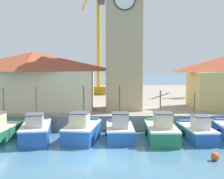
{
  "coord_description": "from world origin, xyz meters",
  "views": [
    {
      "loc": [
        0.63,
        -19.01,
        5.83
      ],
      "look_at": [
        1.18,
        9.74,
        3.5
      ],
      "focal_mm": 50.0,
      "sensor_mm": 36.0,
      "label": 1
    }
  ],
  "objects_px": {
    "fishing_boat_right_inner": "(197,131)",
    "clock_tower": "(123,28)",
    "fishing_boat_mid_left": "(82,130)",
    "mooring_buoy": "(215,156)",
    "fishing_boat_left_inner": "(36,131)",
    "warehouse_left": "(33,80)",
    "fishing_boat_center": "(120,131)",
    "port_crane_near": "(98,51)",
    "fishing_boat_left_outer": "(0,130)",
    "dock_worker_near_tower": "(76,104)",
    "fishing_boat_mid_right": "(161,131)"
  },
  "relations": [
    {
      "from": "fishing_boat_left_outer",
      "to": "port_crane_near",
      "type": "distance_m",
      "value": 24.55
    },
    {
      "from": "clock_tower",
      "to": "warehouse_left",
      "type": "distance_m",
      "value": 10.32
    },
    {
      "from": "fishing_boat_left_inner",
      "to": "fishing_boat_mid_right",
      "type": "height_order",
      "value": "fishing_boat_left_inner"
    },
    {
      "from": "fishing_boat_mid_right",
      "to": "dock_worker_near_tower",
      "type": "distance_m",
      "value": 8.97
    },
    {
      "from": "fishing_boat_left_inner",
      "to": "fishing_boat_mid_left",
      "type": "height_order",
      "value": "fishing_boat_mid_left"
    },
    {
      "from": "fishing_boat_left_outer",
      "to": "fishing_boat_mid_right",
      "type": "height_order",
      "value": "fishing_boat_left_outer"
    },
    {
      "from": "fishing_boat_right_inner",
      "to": "fishing_boat_left_outer",
      "type": "bearing_deg",
      "value": 178.81
    },
    {
      "from": "fishing_boat_center",
      "to": "port_crane_near",
      "type": "relative_size",
      "value": 0.23
    },
    {
      "from": "fishing_boat_left_outer",
      "to": "mooring_buoy",
      "type": "bearing_deg",
      "value": -20.25
    },
    {
      "from": "mooring_buoy",
      "to": "fishing_boat_mid_left",
      "type": "bearing_deg",
      "value": 148.96
    },
    {
      "from": "dock_worker_near_tower",
      "to": "port_crane_near",
      "type": "bearing_deg",
      "value": 84.73
    },
    {
      "from": "fishing_boat_left_outer",
      "to": "port_crane_near",
      "type": "height_order",
      "value": "port_crane_near"
    },
    {
      "from": "fishing_boat_mid_left",
      "to": "dock_worker_near_tower",
      "type": "relative_size",
      "value": 3.11
    },
    {
      "from": "fishing_boat_left_outer",
      "to": "warehouse_left",
      "type": "bearing_deg",
      "value": 82.7
    },
    {
      "from": "fishing_boat_left_outer",
      "to": "fishing_boat_center",
      "type": "height_order",
      "value": "fishing_boat_center"
    },
    {
      "from": "port_crane_near",
      "to": "fishing_boat_left_outer",
      "type": "bearing_deg",
      "value": -107.23
    },
    {
      "from": "fishing_boat_left_inner",
      "to": "mooring_buoy",
      "type": "distance_m",
      "value": 12.94
    },
    {
      "from": "fishing_boat_left_outer",
      "to": "fishing_boat_mid_right",
      "type": "xyz_separation_m",
      "value": [
        12.37,
        -0.5,
        0.02
      ]
    },
    {
      "from": "fishing_boat_mid_left",
      "to": "fishing_boat_center",
      "type": "bearing_deg",
      "value": 1.78
    },
    {
      "from": "fishing_boat_right_inner",
      "to": "clock_tower",
      "type": "relative_size",
      "value": 0.29
    },
    {
      "from": "fishing_boat_left_inner",
      "to": "warehouse_left",
      "type": "height_order",
      "value": "warehouse_left"
    },
    {
      "from": "fishing_boat_right_inner",
      "to": "clock_tower",
      "type": "bearing_deg",
      "value": 124.52
    },
    {
      "from": "warehouse_left",
      "to": "fishing_boat_right_inner",
      "type": "bearing_deg",
      "value": -27.96
    },
    {
      "from": "fishing_boat_mid_right",
      "to": "dock_worker_near_tower",
      "type": "height_order",
      "value": "fishing_boat_mid_right"
    },
    {
      "from": "fishing_boat_left_inner",
      "to": "mooring_buoy",
      "type": "relative_size",
      "value": 10.59
    },
    {
      "from": "fishing_boat_left_outer",
      "to": "fishing_boat_left_inner",
      "type": "xyz_separation_m",
      "value": [
        2.84,
        -0.47,
        0.05
      ]
    },
    {
      "from": "fishing_boat_left_inner",
      "to": "fishing_boat_mid_right",
      "type": "bearing_deg",
      "value": -0.2
    },
    {
      "from": "clock_tower",
      "to": "fishing_boat_mid_left",
      "type": "bearing_deg",
      "value": -114.86
    },
    {
      "from": "fishing_boat_mid_right",
      "to": "mooring_buoy",
      "type": "distance_m",
      "value": 5.53
    },
    {
      "from": "fishing_boat_left_outer",
      "to": "fishing_boat_left_inner",
      "type": "bearing_deg",
      "value": -9.34
    },
    {
      "from": "fishing_boat_right_inner",
      "to": "port_crane_near",
      "type": "height_order",
      "value": "port_crane_near"
    },
    {
      "from": "fishing_boat_left_outer",
      "to": "clock_tower",
      "type": "bearing_deg",
      "value": 36.53
    },
    {
      "from": "port_crane_near",
      "to": "dock_worker_near_tower",
      "type": "relative_size",
      "value": 11.57
    },
    {
      "from": "fishing_boat_center",
      "to": "fishing_boat_mid_right",
      "type": "xyz_separation_m",
      "value": [
        3.16,
        -0.22,
        0.03
      ]
    },
    {
      "from": "fishing_boat_right_inner",
      "to": "mooring_buoy",
      "type": "bearing_deg",
      "value": -94.18
    },
    {
      "from": "fishing_boat_center",
      "to": "fishing_boat_mid_right",
      "type": "distance_m",
      "value": 3.17
    },
    {
      "from": "fishing_boat_mid_right",
      "to": "clock_tower",
      "type": "xyz_separation_m",
      "value": [
        -2.48,
        7.83,
        8.59
      ]
    },
    {
      "from": "fishing_boat_left_outer",
      "to": "fishing_boat_mid_right",
      "type": "bearing_deg",
      "value": -2.32
    },
    {
      "from": "fishing_boat_right_inner",
      "to": "warehouse_left",
      "type": "xyz_separation_m",
      "value": [
        -14.22,
        7.55,
        3.57
      ]
    },
    {
      "from": "mooring_buoy",
      "to": "dock_worker_near_tower",
      "type": "distance_m",
      "value": 14.13
    },
    {
      "from": "port_crane_near",
      "to": "fishing_boat_left_inner",
      "type": "bearing_deg",
      "value": -100.19
    },
    {
      "from": "fishing_boat_center",
      "to": "warehouse_left",
      "type": "distance_m",
      "value": 11.72
    },
    {
      "from": "fishing_boat_mid_right",
      "to": "mooring_buoy",
      "type": "xyz_separation_m",
      "value": [
        2.4,
        -4.95,
        -0.52
      ]
    },
    {
      "from": "fishing_boat_mid_left",
      "to": "fishing_boat_center",
      "type": "xyz_separation_m",
      "value": [
        2.88,
        0.09,
        -0.05
      ]
    },
    {
      "from": "fishing_boat_center",
      "to": "mooring_buoy",
      "type": "relative_size",
      "value": 8.36
    },
    {
      "from": "fishing_boat_mid_left",
      "to": "clock_tower",
      "type": "distance_m",
      "value": 12.06
    },
    {
      "from": "fishing_boat_left_outer",
      "to": "fishing_boat_mid_left",
      "type": "relative_size",
      "value": 1.05
    },
    {
      "from": "fishing_boat_mid_left",
      "to": "mooring_buoy",
      "type": "xyz_separation_m",
      "value": [
        8.44,
        -5.08,
        -0.54
      ]
    },
    {
      "from": "fishing_boat_mid_left",
      "to": "dock_worker_near_tower",
      "type": "xyz_separation_m",
      "value": [
        -0.98,
        5.27,
        1.39
      ]
    },
    {
      "from": "fishing_boat_left_inner",
      "to": "fishing_boat_center",
      "type": "xyz_separation_m",
      "value": [
        6.36,
        0.19,
        -0.05
      ]
    }
  ]
}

